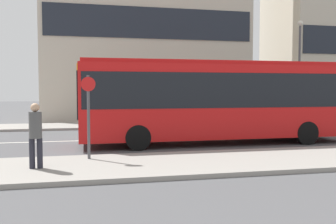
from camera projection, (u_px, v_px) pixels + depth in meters
name	position (u px, v px, depth m)	size (l,w,h in m)	color
ground_plane	(137.00, 139.00, 17.13)	(120.00, 120.00, 0.00)	#4F4F51
sidewalk_near	(165.00, 164.00, 11.04)	(44.00, 3.50, 0.13)	gray
sidewalk_far	(123.00, 125.00, 23.22)	(44.00, 3.50, 0.13)	gray
lane_centerline	(137.00, 139.00, 17.13)	(41.80, 0.16, 0.01)	silver
city_bus	(217.00, 97.00, 15.72)	(11.38, 2.57, 3.42)	red
parked_car_0	(310.00, 116.00, 22.78)	(3.91, 1.71, 1.39)	black
pedestrian_near_stop	(35.00, 131.00, 10.09)	(0.35, 0.34, 1.77)	#23232D
bus_stop_sign	(88.00, 110.00, 11.46)	(0.44, 0.12, 2.58)	#4C4C51
street_lamp	(299.00, 60.00, 24.26)	(0.36, 0.36, 6.60)	#4C4C51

